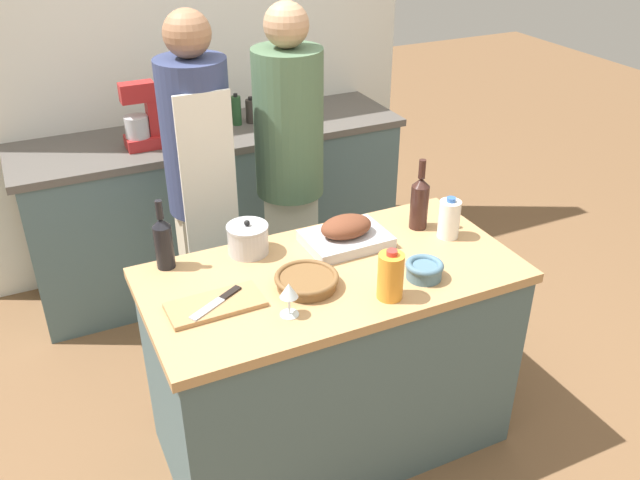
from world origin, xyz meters
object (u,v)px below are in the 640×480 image
condiment_bottle_short (236,110)px  wicker_basket (307,280)px  wine_bottle_green (420,201)px  juice_jug (391,276)px  roasting_pan (346,234)px  milk_jug (449,219)px  stock_pot (248,239)px  condiment_bottle_tall (251,111)px  stand_mixer (141,121)px  knife_chef (218,301)px  person_cook_guest (290,166)px  cutting_board (215,305)px  wine_bottle_dark (163,241)px  mixing_bowl (424,269)px  person_cook_aproned (201,181)px  wine_glass_left (289,292)px

condiment_bottle_short → wicker_basket: bearing=-100.5°
wine_bottle_green → juice_jug: bearing=-133.1°
roasting_pan → milk_jug: (0.41, -0.12, 0.03)m
roasting_pan → stock_pot: 0.40m
roasting_pan → condiment_bottle_tall: (0.11, 1.39, 0.07)m
juice_jug → milk_jug: juice_jug is taller
roasting_pan → milk_jug: 0.43m
wicker_basket → stand_mixer: bearing=99.6°
milk_jug → knife_chef: bearing=-175.8°
juice_jug → wine_bottle_green: bearing=46.9°
knife_chef → milk_jug: bearing=4.2°
wicker_basket → person_cook_guest: bearing=70.7°
roasting_pan → juice_jug: (-0.03, -0.41, 0.04)m
cutting_board → milk_jug: 1.04m
wine_bottle_dark → stand_mixer: (0.18, 1.13, 0.08)m
wicker_basket → wine_bottle_green: 0.66m
stand_mixer → roasting_pan: bearing=-67.5°
condiment_bottle_tall → condiment_bottle_short: 0.09m
stock_pot → mixing_bowl: (0.53, -0.46, -0.02)m
roasting_pan → milk_jug: bearing=-16.7°
milk_jug → knife_chef: 1.03m
roasting_pan → person_cook_aproned: size_ratio=0.20×
wine_bottle_green → wine_glass_left: size_ratio=2.40×
milk_jug → person_cook_aproned: 1.12m
stock_pot → wine_bottle_dark: wine_bottle_dark is taller
milk_jug → stock_pot: bearing=163.7°
wicker_basket → person_cook_aproned: person_cook_aproned is taller
wine_glass_left → stock_pot: bearing=87.6°
knife_chef → person_cook_guest: 1.05m
roasting_pan → wine_glass_left: size_ratio=2.62×
person_cook_guest → milk_jug: bearing=-42.4°
stand_mixer → condiment_bottle_tall: bearing=10.1°
cutting_board → milk_jug: milk_jug is taller
wine_bottle_dark → person_cook_aproned: (0.30, 0.50, -0.02)m
milk_jug → juice_jug: bearing=-147.7°
condiment_bottle_tall → mixing_bowl: bearing=-88.7°
wine_bottle_dark → knife_chef: size_ratio=1.27×
cutting_board → condiment_bottle_tall: (0.73, 1.59, 0.11)m
stock_pot → stand_mixer: bearing=97.2°
mixing_bowl → knife_chef: mixing_bowl is taller
cutting_board → person_cook_aproned: person_cook_aproned is taller
knife_chef → stand_mixer: (0.08, 1.48, 0.18)m
mixing_bowl → juice_jug: (-0.18, -0.06, 0.05)m
cutting_board → mixing_bowl: 0.78m
stand_mixer → condiment_bottle_tall: stand_mixer is taller
wicker_basket → knife_chef: 0.33m
stock_pot → person_cook_aproned: size_ratio=0.10×
knife_chef → condiment_bottle_short: 1.72m
roasting_pan → mixing_bowl: bearing=-67.1°
juice_jug → stand_mixer: size_ratio=0.56×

